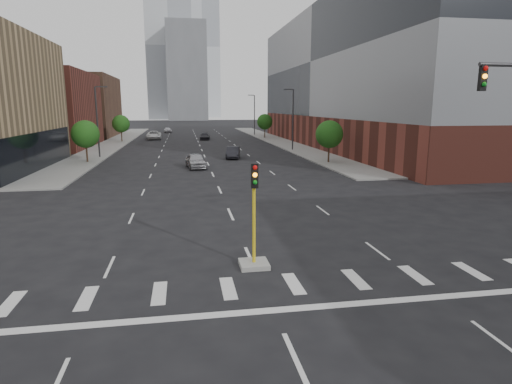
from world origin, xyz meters
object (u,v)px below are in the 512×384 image
object	(u,v)px
car_far_left	(154,135)
car_deep_right	(205,136)
car_near_left	(196,161)
median_traffic_signal	(254,245)
car_mid_right	(233,152)
car_distant	(168,130)

from	to	relation	value
car_far_left	car_deep_right	world-z (taller)	car_far_left
car_near_left	car_deep_right	distance (m)	39.60
median_traffic_signal	car_near_left	world-z (taller)	median_traffic_signal
car_near_left	car_deep_right	world-z (taller)	car_near_left
median_traffic_signal	car_far_left	distance (m)	72.43
car_near_left	car_mid_right	xyz separation A→B (m)	(4.99, 7.99, -0.04)
car_near_left	car_deep_right	size ratio (longest dim) A/B	1.02
car_mid_right	car_distant	world-z (taller)	car_mid_right
car_far_left	car_deep_right	xyz separation A→B (m)	(10.04, -2.65, -0.18)
car_mid_right	median_traffic_signal	bearing A→B (deg)	-85.29
car_near_left	car_far_left	size ratio (longest dim) A/B	0.77
car_mid_right	car_far_left	world-z (taller)	car_far_left
car_mid_right	car_near_left	bearing A→B (deg)	-112.02
car_far_left	car_distant	size ratio (longest dim) A/B	1.49
car_distant	median_traffic_signal	bearing A→B (deg)	-91.95
car_distant	car_far_left	bearing A→B (deg)	-101.31
car_far_left	car_distant	world-z (taller)	car_far_left
car_near_left	car_far_left	bearing A→B (deg)	92.78
median_traffic_signal	car_distant	world-z (taller)	median_traffic_signal
median_traffic_signal	car_distant	distance (m)	93.70
median_traffic_signal	car_mid_right	bearing A→B (deg)	84.72
car_mid_right	car_far_left	xyz separation A→B (m)	(-12.03, 34.15, 0.09)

